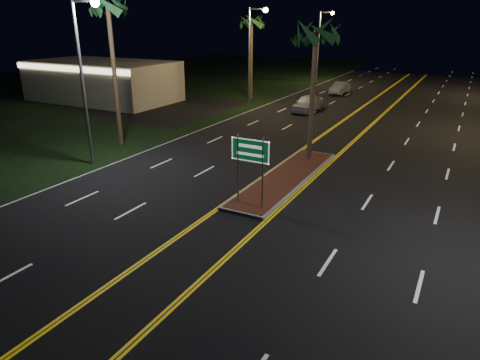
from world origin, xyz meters
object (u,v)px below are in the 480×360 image
Objects in this scene: streetlight_left_near at (85,65)px; streetlight_left_mid at (253,46)px; median_island at (286,178)px; streetlight_left_far at (322,38)px; palm_left_far at (252,22)px; highway_sign at (250,157)px; car_near at (307,102)px; palm_left_near at (108,7)px; palm_median at (316,33)px; car_far at (340,87)px; commercial_building at (103,81)px.

streetlight_left_near is 20.00m from streetlight_left_mid.
median_island is 38.89m from streetlight_left_far.
palm_left_far is (-2.19, 4.00, 2.09)m from streetlight_left_mid.
highway_sign is 22.50m from car_near.
highway_sign is at bearing -63.41° from streetlight_left_mid.
median_island is at bearing 90.00° from highway_sign.
streetlight_left_far is at bearing 87.00° from palm_left_near.
palm_left_far is at bearing 95.21° from streetlight_left_near.
palm_left_near is at bearing -93.00° from streetlight_left_far.
car_near is at bearing -24.13° from palm_left_far.
palm_median is at bearing -72.42° from streetlight_left_far.
palm_left_far is (-2.19, -16.00, 2.09)m from streetlight_left_far.
streetlight_left_near reaches higher than palm_left_far.
palm_median is at bearing -67.28° from car_near.
palm_left_near is 29.92m from car_far.
car_far is (5.16, -8.02, -4.91)m from streetlight_left_far.
streetlight_left_far is at bearing 90.00° from streetlight_left_near.
streetlight_left_mid and streetlight_left_far have the same top height.
palm_median is (26.00, -9.49, 5.27)m from commercial_building.
median_island is 20.80m from streetlight_left_mid.
median_island is 29.13m from commercial_building.
streetlight_left_mid is (-10.61, 21.20, 3.25)m from highway_sign.
commercial_building is 16.31m from streetlight_left_mid.
streetlight_left_near is 1.00× the size of streetlight_left_mid.
palm_left_near reaches higher than palm_median.
palm_left_near reaches higher than palm_left_far.
median_island is at bearing -74.00° from streetlight_left_far.
highway_sign is 0.36× the size of streetlight_left_far.
palm_left_near is at bearing 115.26° from streetlight_left_near.
palm_left_near is (-1.89, -36.00, 3.02)m from streetlight_left_far.
streetlight_left_near is 2.02× the size of car_far.
car_far is at bearing 102.09° from palm_median.
streetlight_left_far is at bearing 107.79° from car_near.
streetlight_left_near is at bearing -64.74° from palm_left_near.
streetlight_left_mid is (-10.61, 17.00, 5.57)m from median_island.
commercial_building is 22.49m from streetlight_left_near.
palm_left_far is at bearing 118.67° from streetlight_left_mid.
highway_sign reaches higher than car_far.
median_island is 2.30× the size of car_far.
car_near is at bearing 103.53° from highway_sign.
highway_sign is 28.77m from palm_left_far.
streetlight_left_far is 1.08× the size of palm_median.
palm_left_far is (-12.80, 25.20, 5.34)m from highway_sign.
palm_left_near is at bearing -96.73° from streetlight_left_mid.
streetlight_left_far is at bearing 82.22° from palm_left_far.
palm_left_near is (-1.89, -16.00, 3.02)m from streetlight_left_mid.
highway_sign is (0.00, -4.20, 2.32)m from median_island.
streetlight_left_near is 32.76m from car_far.
streetlight_left_far is (15.39, 24.01, 3.65)m from commercial_building.
streetlight_left_far is 10.73m from car_far.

